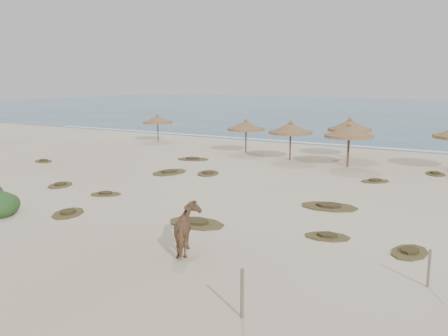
{
  "coord_description": "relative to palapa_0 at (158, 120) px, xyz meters",
  "views": [
    {
      "loc": [
        11.86,
        -16.31,
        5.87
      ],
      "look_at": [
        -0.59,
        5.0,
        1.35
      ],
      "focal_mm": 40.0,
      "sensor_mm": 36.0,
      "label": 1
    }
  ],
  "objects": [
    {
      "name": "ocean",
      "position": [
        16.51,
        54.83,
        -1.98
      ],
      "size": [
        200.0,
        100.0,
        0.01
      ],
      "primitive_type": "cube",
      "color": "#255571",
      "rests_on": "ground"
    },
    {
      "name": "scrub_6",
      "position": [
        8.59,
        -7.04,
        -1.93
      ],
      "size": [
        2.67,
        2.18,
        0.16
      ],
      "rotation": [
        0.0,
        0.0,
        0.35
      ],
      "color": "brown",
      "rests_on": "ground"
    },
    {
      "name": "palapa_3",
      "position": [
        17.97,
        -0.42,
        0.37
      ],
      "size": [
        3.7,
        3.7,
        3.03
      ],
      "rotation": [
        0.0,
        0.0,
        -0.16
      ],
      "color": "#503829",
      "rests_on": "ground"
    },
    {
      "name": "palapa_2",
      "position": [
        14.67,
        -3.65,
        0.27
      ],
      "size": [
        3.73,
        3.73,
        2.9
      ],
      "rotation": [
        0.0,
        0.0,
        -0.23
      ],
      "color": "#503829",
      "rests_on": "ground"
    },
    {
      "name": "ground",
      "position": [
        16.51,
        -20.17,
        -1.98
      ],
      "size": [
        160.0,
        160.0,
        0.0
      ],
      "primitive_type": "plane",
      "color": "beige",
      "rests_on": "ground"
    },
    {
      "name": "palapa_1",
      "position": [
        10.31,
        -2.16,
        0.12
      ],
      "size": [
        3.49,
        3.49,
        2.71
      ],
      "rotation": [
        0.0,
        0.0,
        0.23
      ],
      "color": "#503829",
      "rests_on": "ground"
    },
    {
      "name": "scrub_12",
      "position": [
        22.74,
        -19.25,
        -1.93
      ],
      "size": [
        1.9,
        1.46,
        0.16
      ],
      "rotation": [
        0.0,
        0.0,
        0.23
      ],
      "color": "brown",
      "rests_on": "ground"
    },
    {
      "name": "scrub_2",
      "position": [
        10.84,
        -18.33,
        -1.93
      ],
      "size": [
        1.83,
        1.64,
        0.16
      ],
      "rotation": [
        0.0,
        0.0,
        0.53
      ],
      "color": "brown",
      "rests_on": "ground"
    },
    {
      "name": "scrub_11",
      "position": [
        11.97,
        -21.84,
        -1.93
      ],
      "size": [
        1.92,
        2.25,
        0.16
      ],
      "rotation": [
        0.0,
        0.0,
        2.0
      ],
      "color": "brown",
      "rests_on": "ground"
    },
    {
      "name": "scrub_1",
      "position": [
        10.13,
        -11.98,
        -1.93
      ],
      "size": [
        1.85,
        2.68,
        0.16
      ],
      "rotation": [
        0.0,
        0.0,
        1.5
      ],
      "color": "brown",
      "rests_on": "ground"
    },
    {
      "name": "scrub_8",
      "position": [
        0.01,
        -13.08,
        -1.93
      ],
      "size": [
        1.87,
        1.53,
        0.16
      ],
      "rotation": [
        0.0,
        0.0,
        2.8
      ],
      "color": "brown",
      "rests_on": "ground"
    },
    {
      "name": "scrub_13",
      "position": [
        12.38,
        -11.06,
        -1.93
      ],
      "size": [
        1.92,
        2.33,
        0.16
      ],
      "rotation": [
        0.0,
        0.0,
        1.92
      ],
      "color": "brown",
      "rests_on": "ground"
    },
    {
      "name": "scrub_4",
      "position": [
        25.7,
        -19.47,
        -1.93
      ],
      "size": [
        1.33,
        1.88,
        0.16
      ],
      "rotation": [
        0.0,
        0.0,
        1.47
      ],
      "color": "brown",
      "rests_on": "ground"
    },
    {
      "name": "palapa_4",
      "position": [
        19.07,
        -4.36,
        0.36
      ],
      "size": [
        4.26,
        4.26,
        3.02
      ],
      "rotation": [
        0.0,
        0.0,
        0.42
      ],
      "color": "#503829",
      "rests_on": "ground"
    },
    {
      "name": "scrub_7",
      "position": [
        21.82,
        -8.22,
        -1.93
      ],
      "size": [
        1.98,
        1.97,
        0.16
      ],
      "rotation": [
        0.0,
        0.0,
        0.78
      ],
      "color": "brown",
      "rests_on": "ground"
    },
    {
      "name": "scrub_9",
      "position": [
        17.6,
        -20.25,
        -1.93
      ],
      "size": [
        2.57,
        1.74,
        0.16
      ],
      "rotation": [
        0.0,
        0.0,
        3.09
      ],
      "color": "brown",
      "rests_on": "ground"
    },
    {
      "name": "scrub_10",
      "position": [
        24.46,
        -4.17,
        -1.93
      ],
      "size": [
        1.61,
        1.99,
        0.16
      ],
      "rotation": [
        0.0,
        0.0,
        1.89
      ],
      "color": "brown",
      "rests_on": "ground"
    },
    {
      "name": "fence_post_far",
      "position": [
        26.66,
        -22.08,
        -1.43
      ],
      "size": [
        0.1,
        0.1,
        1.11
      ],
      "primitive_type": "cylinder",
      "rotation": [
        0.0,
        0.0,
        0.33
      ],
      "color": "#726555",
      "rests_on": "ground"
    },
    {
      "name": "fence_post_near",
      "position": [
        22.97,
        -26.36,
        -1.34
      ],
      "size": [
        0.12,
        0.12,
        1.27
      ],
      "primitive_type": "cylinder",
      "rotation": [
        0.0,
        0.0,
        0.31
      ],
      "color": "#726555",
      "rests_on": "ground"
    },
    {
      "name": "scrub_0",
      "position": [
        7.19,
        -17.99,
        -1.93
      ],
      "size": [
        1.73,
        2.09,
        0.16
      ],
      "rotation": [
        0.0,
        0.0,
        1.94
      ],
      "color": "brown",
      "rests_on": "ground"
    },
    {
      "name": "foam_line",
      "position": [
        16.51,
        5.83,
        -1.98
      ],
      "size": [
        70.0,
        0.6,
        0.01
      ],
      "primitive_type": "cube",
      "color": "white",
      "rests_on": "ground"
    },
    {
      "name": "palapa_0",
      "position": [
        0.0,
        0.0,
        0.0
      ],
      "size": [
        3.37,
        3.37,
        2.55
      ],
      "rotation": [
        0.0,
        0.0,
        0.28
      ],
      "color": "#503829",
      "rests_on": "ground"
    },
    {
      "name": "scrub_3",
      "position": [
        21.39,
        -15.01,
        -1.93
      ],
      "size": [
        2.83,
        2.05,
        0.16
      ],
      "rotation": [
        0.0,
        0.0,
        0.14
      ],
      "color": "brown",
      "rests_on": "ground"
    },
    {
      "name": "horse",
      "position": [
        19.21,
        -23.2,
        -1.15
      ],
      "size": [
        1.77,
        2.14,
        1.65
      ],
      "primitive_type": "imported",
      "rotation": [
        0.0,
        0.0,
        3.68
      ],
      "color": "brown",
      "rests_on": "ground"
    }
  ]
}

